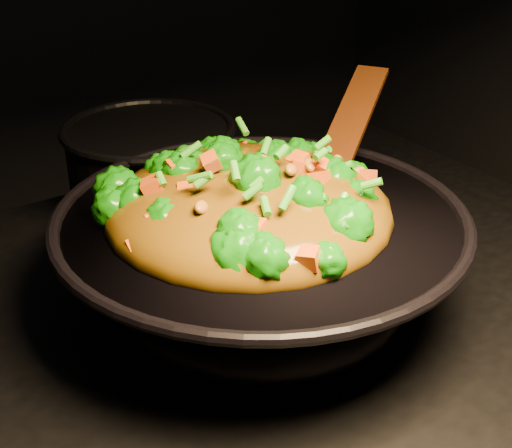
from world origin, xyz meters
TOP-DOWN VIEW (x-y plane):
  - wok at (0.05, 0.01)m, footprint 0.55×0.55m
  - stir_fry at (0.04, 0.01)m, footprint 0.42×0.42m
  - spatula at (0.20, 0.05)m, footprint 0.25×0.18m
  - back_pot at (0.06, 0.32)m, footprint 0.31×0.31m

SIDE VIEW (x-z plane):
  - wok at x=0.05m, z-range 0.90..1.03m
  - back_pot at x=0.06m, z-range 0.90..1.04m
  - spatula at x=0.20m, z-range 1.02..1.13m
  - stir_fry at x=0.04m, z-range 1.03..1.14m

